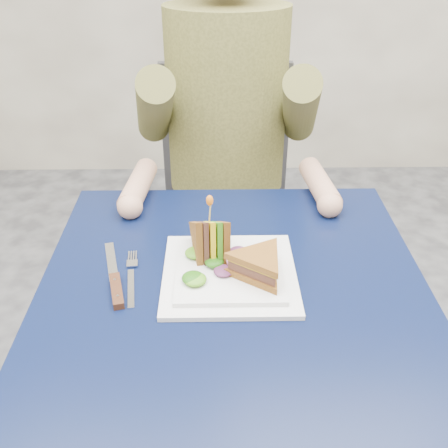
{
  "coord_description": "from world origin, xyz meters",
  "views": [
    {
      "loc": [
        -0.03,
        -0.8,
        1.36
      ],
      "look_at": [
        -0.02,
        0.06,
        0.82
      ],
      "focal_mm": 42.0,
      "sensor_mm": 36.0,
      "label": 1
    }
  ],
  "objects_px": {
    "table": "(233,312)",
    "knife": "(116,285)",
    "sandwich_upright": "(210,241)",
    "fork": "(131,279)",
    "diner": "(227,89)",
    "sandwich_flat": "(259,265)",
    "chair": "(226,189)",
    "plate": "(230,273)"
  },
  "relations": [
    {
      "from": "sandwich_upright",
      "to": "diner",
      "type": "bearing_deg",
      "value": 85.47
    },
    {
      "from": "diner",
      "to": "knife",
      "type": "relative_size",
      "value": 3.41
    },
    {
      "from": "plate",
      "to": "sandwich_flat",
      "type": "relative_size",
      "value": 1.4
    },
    {
      "from": "table",
      "to": "sandwich_upright",
      "type": "bearing_deg",
      "value": 126.78
    },
    {
      "from": "plate",
      "to": "sandwich_upright",
      "type": "bearing_deg",
      "value": 129.65
    },
    {
      "from": "sandwich_flat",
      "to": "fork",
      "type": "distance_m",
      "value": 0.25
    },
    {
      "from": "chair",
      "to": "sandwich_upright",
      "type": "distance_m",
      "value": 0.72
    },
    {
      "from": "sandwich_upright",
      "to": "fork",
      "type": "xyz_separation_m",
      "value": [
        -0.15,
        -0.05,
        -0.05
      ]
    },
    {
      "from": "sandwich_flat",
      "to": "sandwich_upright",
      "type": "relative_size",
      "value": 1.24
    },
    {
      "from": "table",
      "to": "sandwich_flat",
      "type": "relative_size",
      "value": 4.03
    },
    {
      "from": "plate",
      "to": "fork",
      "type": "height_order",
      "value": "plate"
    },
    {
      "from": "table",
      "to": "knife",
      "type": "xyz_separation_m",
      "value": [
        -0.23,
        -0.02,
        0.09
      ]
    },
    {
      "from": "diner",
      "to": "sandwich_flat",
      "type": "xyz_separation_m",
      "value": [
        0.05,
        -0.63,
        -0.14
      ]
    },
    {
      "from": "table",
      "to": "knife",
      "type": "height_order",
      "value": "knife"
    },
    {
      "from": "fork",
      "to": "knife",
      "type": "xyz_separation_m",
      "value": [
        -0.03,
        -0.02,
        0.0
      ]
    },
    {
      "from": "table",
      "to": "diner",
      "type": "xyz_separation_m",
      "value": [
        -0.0,
        0.62,
        0.26
      ]
    },
    {
      "from": "plate",
      "to": "chair",
      "type": "bearing_deg",
      "value": 89.42
    },
    {
      "from": "chair",
      "to": "fork",
      "type": "distance_m",
      "value": 0.78
    },
    {
      "from": "table",
      "to": "plate",
      "type": "bearing_deg",
      "value": 116.43
    },
    {
      "from": "chair",
      "to": "sandwich_flat",
      "type": "height_order",
      "value": "chair"
    },
    {
      "from": "fork",
      "to": "knife",
      "type": "relative_size",
      "value": 0.82
    },
    {
      "from": "plate",
      "to": "sandwich_upright",
      "type": "distance_m",
      "value": 0.07
    },
    {
      "from": "sandwich_flat",
      "to": "knife",
      "type": "bearing_deg",
      "value": -178.8
    },
    {
      "from": "plate",
      "to": "sandwich_flat",
      "type": "bearing_deg",
      "value": -24.44
    },
    {
      "from": "plate",
      "to": "knife",
      "type": "relative_size",
      "value": 1.19
    },
    {
      "from": "sandwich_flat",
      "to": "sandwich_upright",
      "type": "distance_m",
      "value": 0.12
    },
    {
      "from": "diner",
      "to": "fork",
      "type": "xyz_separation_m",
      "value": [
        -0.2,
        -0.62,
        -0.18
      ]
    },
    {
      "from": "table",
      "to": "diner",
      "type": "distance_m",
      "value": 0.68
    },
    {
      "from": "table",
      "to": "diner",
      "type": "relative_size",
      "value": 1.01
    },
    {
      "from": "table",
      "to": "chair",
      "type": "bearing_deg",
      "value": 90.0
    },
    {
      "from": "sandwich_upright",
      "to": "knife",
      "type": "xyz_separation_m",
      "value": [
        -0.18,
        -0.08,
        -0.05
      ]
    },
    {
      "from": "diner",
      "to": "knife",
      "type": "bearing_deg",
      "value": -109.47
    },
    {
      "from": "sandwich_flat",
      "to": "fork",
      "type": "height_order",
      "value": "sandwich_flat"
    },
    {
      "from": "plate",
      "to": "sandwich_flat",
      "type": "distance_m",
      "value": 0.07
    },
    {
      "from": "chair",
      "to": "knife",
      "type": "distance_m",
      "value": 0.81
    },
    {
      "from": "diner",
      "to": "plate",
      "type": "xyz_separation_m",
      "value": [
        -0.01,
        -0.61,
        -0.18
      ]
    },
    {
      "from": "sandwich_flat",
      "to": "knife",
      "type": "distance_m",
      "value": 0.28
    },
    {
      "from": "sandwich_flat",
      "to": "fork",
      "type": "xyz_separation_m",
      "value": [
        -0.25,
        0.02,
        -0.04
      ]
    },
    {
      "from": "plate",
      "to": "knife",
      "type": "bearing_deg",
      "value": -171.99
    },
    {
      "from": "fork",
      "to": "chair",
      "type": "bearing_deg",
      "value": 74.77
    },
    {
      "from": "chair",
      "to": "knife",
      "type": "bearing_deg",
      "value": -106.74
    },
    {
      "from": "diner",
      "to": "fork",
      "type": "height_order",
      "value": "diner"
    }
  ]
}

